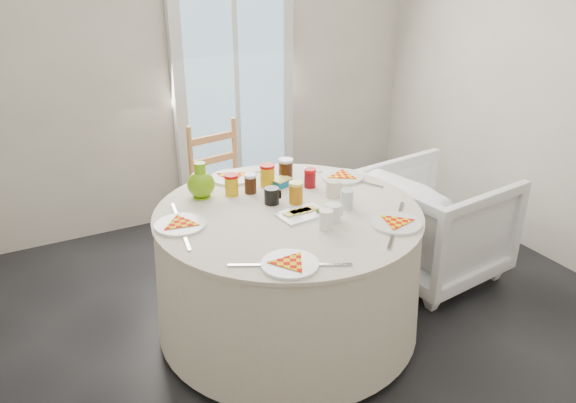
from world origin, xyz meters
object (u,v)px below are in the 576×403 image
table (288,271)px  wooden_chair (227,189)px  armchair (435,220)px  green_pitcher (201,177)px

table → wooden_chair: size_ratio=1.57×
wooden_chair → armchair: 1.44m
green_pitcher → wooden_chair: bearing=66.8°
armchair → green_pitcher: size_ratio=4.06×
wooden_chair → green_pitcher: bearing=-130.9°
table → green_pitcher: green_pitcher is taller
table → wooden_chair: wooden_chair is taller
wooden_chair → armchair: bearing=-50.3°
table → wooden_chair: 1.04m
armchair → green_pitcher: (-1.48, 0.31, 0.48)m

